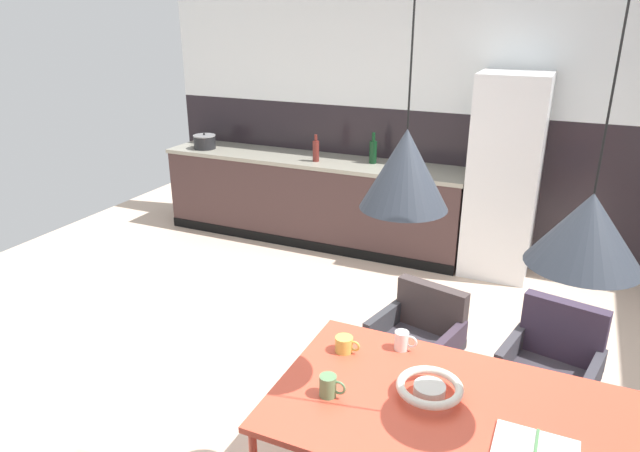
{
  "coord_description": "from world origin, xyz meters",
  "views": [
    {
      "loc": [
        0.9,
        -2.74,
        2.34
      ],
      "look_at": [
        -0.63,
        0.63,
        0.93
      ],
      "focal_mm": 31.86,
      "sensor_mm": 36.0,
      "label": 1
    }
  ],
  "objects": [
    {
      "name": "cooking_pot",
      "position": [
        -2.82,
        2.37,
        0.98
      ],
      "size": [
        0.24,
        0.24,
        0.18
      ],
      "color": "black",
      "rests_on": "kitchen_counter"
    },
    {
      "name": "mug_tall_blue",
      "position": [
        0.07,
        -0.81,
        0.77
      ],
      "size": [
        0.12,
        0.08,
        0.1
      ],
      "color": "#5B8456",
      "rests_on": "dining_table"
    },
    {
      "name": "back_wall_panel_upper",
      "position": [
        0.0,
        2.83,
        2.12
      ],
      "size": [
        6.65,
        0.12,
        1.41
      ],
      "primitive_type": "cube",
      "color": "white",
      "rests_on": "back_wall_splashback_dark"
    },
    {
      "name": "bottle_wine_green",
      "position": [
        -1.46,
        2.36,
        1.01
      ],
      "size": [
        0.07,
        0.07,
        0.27
      ],
      "color": "maroon",
      "rests_on": "kitchen_counter"
    },
    {
      "name": "dining_table",
      "position": [
        0.65,
        -0.67,
        0.68
      ],
      "size": [
        1.69,
        0.96,
        0.72
      ],
      "color": "#D64A34",
      "rests_on": "ground"
    },
    {
      "name": "armchair_by_stool",
      "position": [
        0.97,
        0.27,
        0.52
      ],
      "size": [
        0.57,
        0.56,
        0.81
      ],
      "rotation": [
        0.0,
        0.0,
        2.93
      ],
      "color": "#38333A",
      "rests_on": "ground"
    },
    {
      "name": "pendant_lamp_over_table_near",
      "position": [
        0.31,
        -0.64,
        1.75
      ],
      "size": [
        0.35,
        0.35,
        1.18
      ],
      "color": "black"
    },
    {
      "name": "mug_wide_latte",
      "position": [
        0.26,
        -0.31,
        0.77
      ],
      "size": [
        0.12,
        0.07,
        0.1
      ],
      "color": "white",
      "rests_on": "dining_table"
    },
    {
      "name": "fruit_bowl",
      "position": [
        0.48,
        -0.63,
        0.77
      ],
      "size": [
        0.3,
        0.3,
        0.07
      ],
      "color": "silver",
      "rests_on": "dining_table"
    },
    {
      "name": "refrigerator_column",
      "position": [
        0.37,
        2.47,
        0.92
      ],
      "size": [
        0.6,
        0.6,
        1.85
      ],
      "primitive_type": "cube",
      "color": "silver",
      "rests_on": "ground"
    },
    {
      "name": "armchair_facing_counter",
      "position": [
        0.21,
        0.28,
        0.49
      ],
      "size": [
        0.58,
        0.57,
        0.75
      ],
      "rotation": [
        0.0,
        0.0,
        2.9
      ],
      "color": "#38333A",
      "rests_on": "ground"
    },
    {
      "name": "pendant_lamp_over_table_far",
      "position": [
        0.99,
        -0.68,
        1.62
      ],
      "size": [
        0.4,
        0.4,
        1.28
      ],
      "color": "black"
    },
    {
      "name": "bottle_vinegar_dark",
      "position": [
        -0.91,
        2.53,
        1.02
      ],
      "size": [
        0.08,
        0.08,
        0.31
      ],
      "color": "#0F3319",
      "rests_on": "kitchen_counter"
    },
    {
      "name": "back_wall_splashback_dark",
      "position": [
        0.0,
        2.83,
        0.71
      ],
      "size": [
        6.65,
        0.12,
        1.41
      ],
      "primitive_type": "cube",
      "color": "black",
      "rests_on": "ground"
    },
    {
      "name": "kitchen_counter",
      "position": [
        -1.56,
        2.47,
        0.45
      ],
      "size": [
        3.26,
        0.63,
        0.9
      ],
      "color": "#412D2B",
      "rests_on": "ground"
    },
    {
      "name": "mug_short_terracotta",
      "position": [
        -0.0,
        -0.45,
        0.76
      ],
      "size": [
        0.13,
        0.09,
        0.08
      ],
      "color": "gold",
      "rests_on": "dining_table"
    },
    {
      "name": "ground_plane",
      "position": [
        0.0,
        0.0,
        0.0
      ],
      "size": [
        8.64,
        8.64,
        0.0
      ],
      "primitive_type": "plane",
      "color": "beige"
    },
    {
      "name": "open_book",
      "position": [
        0.94,
        -0.78,
        0.73
      ],
      "size": [
        0.32,
        0.22,
        0.02
      ],
      "color": "white",
      "rests_on": "dining_table"
    }
  ]
}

